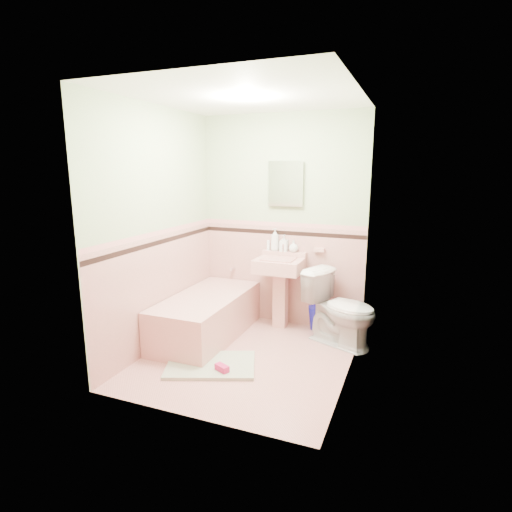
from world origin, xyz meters
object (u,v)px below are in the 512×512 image
at_px(soap_bottle_left, 275,240).
at_px(toilet, 341,309).
at_px(medicine_cabinet, 286,184).
at_px(shoe, 222,368).
at_px(bucket, 320,318).
at_px(bathtub, 207,317).
at_px(soap_bottle_mid, 284,243).
at_px(sink, 279,294).
at_px(soap_bottle_right, 294,246).

bearing_deg(soap_bottle_left, toilet, -22.50).
xyz_separation_m(medicine_cabinet, shoe, (-0.13, -1.48, -1.64)).
distance_m(toilet, shoe, 1.44).
xyz_separation_m(toilet, bucket, (-0.30, 0.33, -0.26)).
bearing_deg(medicine_cabinet, bucket, -7.82).
bearing_deg(bathtub, medicine_cabinet, 47.42).
bearing_deg(soap_bottle_mid, medicine_cabinet, 82.58).
relative_size(sink, soap_bottle_right, 6.15).
distance_m(soap_bottle_mid, toilet, 1.04).
xyz_separation_m(bathtub, toilet, (1.44, 0.35, 0.17)).
xyz_separation_m(bathtub, soap_bottle_right, (0.80, 0.71, 0.75)).
bearing_deg(sink, soap_bottle_right, 57.23).
relative_size(bathtub, bucket, 5.53).
bearing_deg(bucket, shoe, -112.84).
distance_m(bathtub, soap_bottle_right, 1.30).
height_order(soap_bottle_left, toilet, soap_bottle_left).
bearing_deg(sink, toilet, -13.60).
height_order(medicine_cabinet, soap_bottle_mid, medicine_cabinet).
bearing_deg(soap_bottle_mid, sink, -88.76).
relative_size(medicine_cabinet, bucket, 1.83).
bearing_deg(toilet, soap_bottle_right, 82.96).
bearing_deg(soap_bottle_left, bucket, -3.32).
bearing_deg(toilet, soap_bottle_left, 89.86).
xyz_separation_m(sink, soap_bottle_mid, (-0.00, 0.18, 0.58)).
bearing_deg(sink, soap_bottle_mid, 91.24).
bearing_deg(shoe, soap_bottle_left, 114.44).
bearing_deg(bathtub, soap_bottle_left, 51.61).
bearing_deg(shoe, medicine_cabinet, 109.90).
xyz_separation_m(soap_bottle_right, bucket, (0.35, -0.03, -0.84)).
relative_size(toilet, shoe, 5.60).
xyz_separation_m(bathtub, shoe, (0.55, -0.74, -0.16)).
xyz_separation_m(medicine_cabinet, soap_bottle_mid, (-0.00, -0.03, -0.70)).
xyz_separation_m(soap_bottle_left, soap_bottle_right, (0.23, 0.00, -0.07)).
bearing_deg(soap_bottle_right, bathtub, -138.26).
distance_m(soap_bottle_left, soap_bottle_mid, 0.12).
bearing_deg(toilet, medicine_cabinet, 85.01).
height_order(bathtub, shoe, bathtub).
bearing_deg(medicine_cabinet, soap_bottle_right, -14.52).
distance_m(soap_bottle_right, shoe, 1.73).
height_order(sink, soap_bottle_left, soap_bottle_left).
relative_size(bathtub, medicine_cabinet, 3.02).
bearing_deg(medicine_cabinet, bathtub, -132.58).
distance_m(medicine_cabinet, soap_bottle_left, 0.67).
bearing_deg(bathtub, sink, 37.93).
xyz_separation_m(soap_bottle_left, bucket, (0.58, -0.03, -0.90)).
height_order(soap_bottle_mid, bucket, soap_bottle_mid).
distance_m(sink, soap_bottle_right, 0.59).
xyz_separation_m(sink, bucket, (0.46, 0.15, -0.29)).
xyz_separation_m(bathtub, bucket, (1.14, 0.68, -0.09)).
distance_m(soap_bottle_left, bucket, 1.07).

